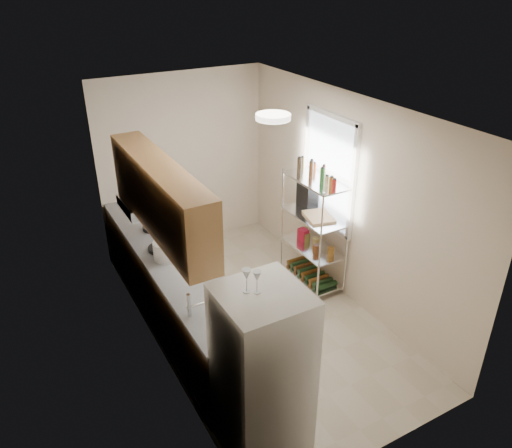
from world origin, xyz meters
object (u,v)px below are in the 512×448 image
(refrigerator, at_px, (262,375))
(cutting_board, at_px, (319,217))
(rice_cooker, at_px, (165,250))
(frying_pan_large, at_px, (159,248))
(espresso_machine, at_px, (307,194))

(refrigerator, distance_m, cutting_board, 2.65)
(rice_cooker, xyz_separation_m, frying_pan_large, (0.00, 0.22, -0.08))
(frying_pan_large, height_order, espresso_machine, espresso_machine)
(rice_cooker, bearing_deg, cutting_board, -5.04)
(rice_cooker, xyz_separation_m, cutting_board, (1.99, -0.18, 0.02))
(rice_cooker, bearing_deg, refrigerator, -87.31)
(cutting_board, bearing_deg, refrigerator, -135.58)
(frying_pan_large, xyz_separation_m, cutting_board, (1.98, -0.39, 0.10))
(frying_pan_large, bearing_deg, cutting_board, -27.58)
(espresso_machine, bearing_deg, refrigerator, -132.66)
(espresso_machine, bearing_deg, frying_pan_large, 178.91)
(cutting_board, relative_size, espresso_machine, 1.32)
(refrigerator, relative_size, rice_cooker, 6.21)
(rice_cooker, relative_size, espresso_machine, 0.85)
(frying_pan_large, bearing_deg, rice_cooker, -107.03)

